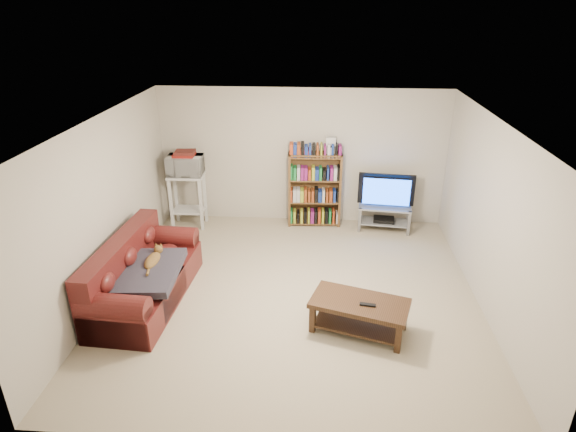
# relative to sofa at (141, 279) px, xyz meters

# --- Properties ---
(floor) EXTENTS (5.00, 5.00, 0.00)m
(floor) POSITION_rel_sofa_xyz_m (2.03, 0.28, -0.31)
(floor) COLOR tan
(floor) RESTS_ON ground
(ceiling) EXTENTS (5.00, 5.00, 0.00)m
(ceiling) POSITION_rel_sofa_xyz_m (2.03, 0.28, 2.09)
(ceiling) COLOR white
(ceiling) RESTS_ON ground
(wall_back) EXTENTS (5.00, 0.00, 5.00)m
(wall_back) POSITION_rel_sofa_xyz_m (2.03, 2.78, 0.89)
(wall_back) COLOR beige
(wall_back) RESTS_ON ground
(wall_front) EXTENTS (5.00, 0.00, 5.00)m
(wall_front) POSITION_rel_sofa_xyz_m (2.03, -2.22, 0.89)
(wall_front) COLOR beige
(wall_front) RESTS_ON ground
(wall_left) EXTENTS (0.00, 5.00, 5.00)m
(wall_left) POSITION_rel_sofa_xyz_m (-0.47, 0.28, 0.89)
(wall_left) COLOR beige
(wall_left) RESTS_ON ground
(wall_right) EXTENTS (0.00, 5.00, 5.00)m
(wall_right) POSITION_rel_sofa_xyz_m (4.53, 0.28, 0.89)
(wall_right) COLOR beige
(wall_right) RESTS_ON ground
(sofa) EXTENTS (1.01, 2.11, 0.88)m
(sofa) POSITION_rel_sofa_xyz_m (0.00, 0.00, 0.00)
(sofa) COLOR #511614
(sofa) RESTS_ON floor
(blanket) EXTENTS (0.82, 1.05, 0.18)m
(blanket) POSITION_rel_sofa_xyz_m (0.17, -0.15, 0.21)
(blanket) COLOR #302D39
(blanket) RESTS_ON sofa
(cat) EXTENTS (0.26, 0.57, 0.17)m
(cat) POSITION_rel_sofa_xyz_m (0.18, 0.04, 0.27)
(cat) COLOR brown
(cat) RESTS_ON sofa
(coffee_table) EXTENTS (1.28, 0.89, 0.42)m
(coffee_table) POSITION_rel_sofa_xyz_m (2.88, -0.47, -0.02)
(coffee_table) COLOR #352012
(coffee_table) RESTS_ON floor
(remote) EXTENTS (0.20, 0.08, 0.02)m
(remote) POSITION_rel_sofa_xyz_m (2.97, -0.55, 0.12)
(remote) COLOR black
(remote) RESTS_ON coffee_table
(tv_stand) EXTENTS (0.94, 0.49, 0.45)m
(tv_stand) POSITION_rel_sofa_xyz_m (3.50, 2.43, -0.01)
(tv_stand) COLOR #999EA3
(tv_stand) RESTS_ON floor
(television) EXTENTS (0.97, 0.23, 0.56)m
(television) POSITION_rel_sofa_xyz_m (3.50, 2.43, 0.42)
(television) COLOR black
(television) RESTS_ON tv_stand
(dvd_player) EXTENTS (0.38, 0.29, 0.06)m
(dvd_player) POSITION_rel_sofa_xyz_m (3.50, 2.43, -0.12)
(dvd_player) COLOR black
(dvd_player) RESTS_ON tv_stand
(bookshelf) EXTENTS (0.93, 0.33, 1.33)m
(bookshelf) POSITION_rel_sofa_xyz_m (2.27, 2.58, 0.37)
(bookshelf) COLOR brown
(bookshelf) RESTS_ON floor
(shelf_clutter) EXTENTS (0.68, 0.23, 0.28)m
(shelf_clutter) POSITION_rel_sofa_xyz_m (2.37, 2.59, 1.12)
(shelf_clutter) COLOR silver
(shelf_clutter) RESTS_ON bookshelf
(microwave_stand) EXTENTS (0.62, 0.46, 0.97)m
(microwave_stand) POSITION_rel_sofa_xyz_m (0.04, 2.37, 0.31)
(microwave_stand) COLOR silver
(microwave_stand) RESTS_ON floor
(microwave) EXTENTS (0.61, 0.42, 0.33)m
(microwave) POSITION_rel_sofa_xyz_m (0.04, 2.37, 0.82)
(microwave) COLOR silver
(microwave) RESTS_ON microwave_stand
(game_boxes) EXTENTS (0.36, 0.32, 0.05)m
(game_boxes) POSITION_rel_sofa_xyz_m (0.04, 2.37, 1.01)
(game_boxes) COLOR maroon
(game_boxes) RESTS_ON microwave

